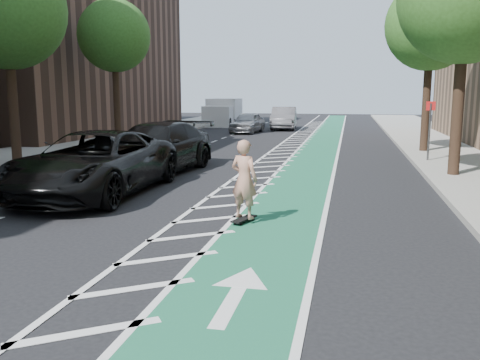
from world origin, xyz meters
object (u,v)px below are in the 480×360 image
(skateboarder, at_px, (244,179))
(suv_far, at_px, (155,148))
(barrel_a, at_px, (135,158))
(suv_near, at_px, (95,163))

(skateboarder, bearing_deg, suv_far, -34.57)
(skateboarder, relative_size, suv_far, 0.28)
(skateboarder, relative_size, barrel_a, 1.86)
(suv_near, bearing_deg, skateboarder, -25.37)
(skateboarder, xyz_separation_m, suv_far, (-4.49, 6.22, -0.09))
(barrel_a, bearing_deg, skateboarder, -50.65)
(skateboarder, height_order, suv_near, skateboarder)
(suv_near, distance_m, suv_far, 4.00)
(skateboarder, distance_m, suv_near, 5.20)
(skateboarder, xyz_separation_m, barrel_a, (-5.51, 6.72, -0.53))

